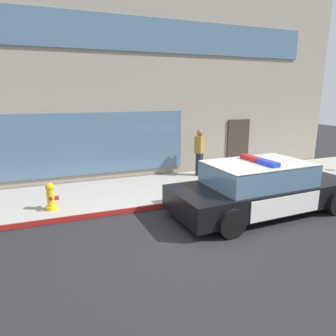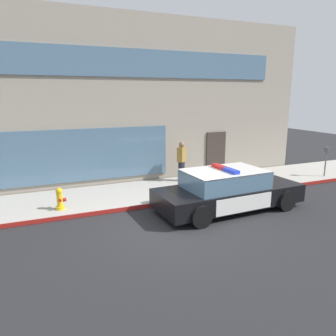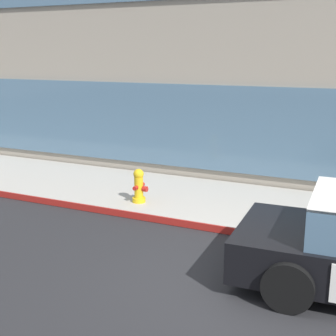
# 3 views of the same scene
# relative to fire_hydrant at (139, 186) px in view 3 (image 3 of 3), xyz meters

# --- Properties ---
(ground) EXTENTS (48.00, 48.00, 0.00)m
(ground) POSITION_rel_fire_hydrant_xyz_m (2.83, -2.55, -0.50)
(ground) COLOR #262628
(sidewalk) EXTENTS (48.00, 2.98, 0.15)m
(sidewalk) POSITION_rel_fire_hydrant_xyz_m (2.83, 0.88, -0.43)
(sidewalk) COLOR #B2ADA3
(sidewalk) RESTS_ON ground
(curb_red_paint) EXTENTS (28.80, 0.04, 0.14)m
(curb_red_paint) POSITION_rel_fire_hydrant_xyz_m (2.83, -0.62, -0.43)
(curb_red_paint) COLOR maroon
(curb_red_paint) RESTS_ON ground
(storefront_building) EXTENTS (21.51, 9.62, 7.00)m
(storefront_building) POSITION_rel_fire_hydrant_xyz_m (0.82, 7.18, 3.00)
(storefront_building) COLOR gray
(storefront_building) RESTS_ON ground
(fire_hydrant) EXTENTS (0.34, 0.39, 0.73)m
(fire_hydrant) POSITION_rel_fire_hydrant_xyz_m (0.00, 0.00, 0.00)
(fire_hydrant) COLOR gold
(fire_hydrant) RESTS_ON sidewalk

